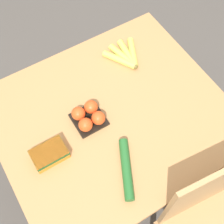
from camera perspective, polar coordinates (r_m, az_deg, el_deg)
ground_plane at (r=2.15m, az=0.00°, el=-10.20°), size 12.00×12.00×0.00m
dining_table at (r=1.56m, az=0.00°, el=-2.53°), size 1.07×0.93×0.75m
banana_bunch at (r=1.64m, az=2.53°, el=10.21°), size 0.20×0.20×0.03m
tomato_pack at (r=1.42m, az=-4.34°, el=-0.77°), size 0.14×0.14×0.07m
carrot_bag at (r=1.38m, az=-11.40°, el=-7.48°), size 0.15×0.10×0.05m
cucumber_near at (r=1.34m, az=2.64°, el=-10.37°), size 0.15×0.26×0.04m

